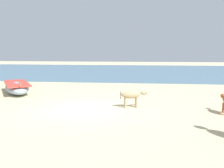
# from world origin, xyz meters

# --- Properties ---
(ground) EXTENTS (80.00, 80.00, 0.00)m
(ground) POSITION_xyz_m (0.00, 0.00, 0.00)
(ground) COLOR beige
(sea_water) EXTENTS (60.00, 20.00, 0.08)m
(sea_water) POSITION_xyz_m (0.00, 17.85, 0.04)
(sea_water) COLOR slate
(sea_water) RESTS_ON ground
(fishing_boat_1) EXTENTS (2.84, 3.55, 0.75)m
(fishing_boat_1) POSITION_xyz_m (-4.44, 3.23, 0.30)
(fishing_boat_1) COLOR #8CA5B7
(fishing_boat_1) RESTS_ON ground
(calf_near_dun) EXTENTS (1.05, 0.47, 0.69)m
(calf_near_dun) POSITION_xyz_m (1.73, 0.49, 0.50)
(calf_near_dun) COLOR tan
(calf_near_dun) RESTS_ON ground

